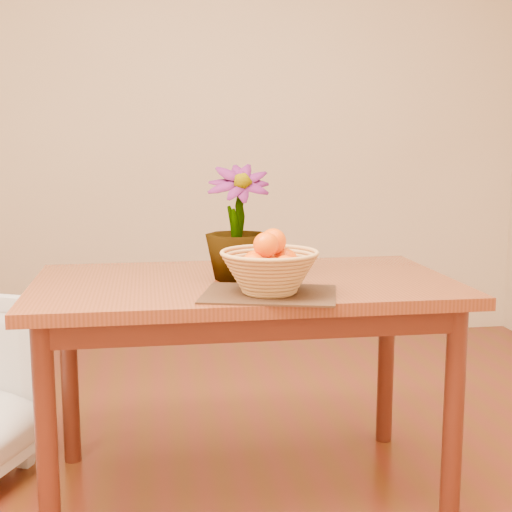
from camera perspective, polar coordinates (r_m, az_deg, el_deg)
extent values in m
cube|color=beige|center=(4.29, -4.61, 11.01)|extent=(4.00, 0.02, 2.70)
cube|color=maroon|center=(2.40, -0.97, -2.35)|extent=(1.40, 0.80, 0.04)
cube|color=#461A10|center=(2.41, -0.96, -3.75)|extent=(1.28, 0.68, 0.08)
cylinder|color=#461A10|center=(2.20, -16.42, -14.03)|extent=(0.06, 0.06, 0.71)
cylinder|color=#461A10|center=(2.38, 15.52, -12.24)|extent=(0.06, 0.06, 0.71)
cylinder|color=#461A10|center=(2.80, -14.71, -8.91)|extent=(0.06, 0.06, 0.71)
cylinder|color=#461A10|center=(2.94, 10.36, -7.89)|extent=(0.06, 0.06, 0.71)
cube|color=#3B2215|center=(2.15, 1.08, -3.07)|extent=(0.46, 0.39, 0.01)
cylinder|color=tan|center=(2.15, 1.08, -2.88)|extent=(0.15, 0.15, 0.01)
sphere|color=#F55703|center=(2.14, 1.09, -0.80)|extent=(0.07, 0.07, 0.07)
sphere|color=#F55703|center=(2.18, 2.33, -0.42)|extent=(0.08, 0.08, 0.08)
sphere|color=#F55703|center=(2.18, -0.09, -0.49)|extent=(0.07, 0.07, 0.07)
sphere|color=#F55703|center=(2.09, -0.21, -0.82)|extent=(0.08, 0.08, 0.08)
sphere|color=#F55703|center=(2.09, 2.32, -0.93)|extent=(0.07, 0.07, 0.07)
sphere|color=#F55703|center=(2.15, 1.39, 1.17)|extent=(0.08, 0.08, 0.08)
sphere|color=#F55703|center=(2.10, 0.79, 0.91)|extent=(0.08, 0.08, 0.08)
imported|color=#174F16|center=(2.37, -1.49, 2.67)|extent=(0.23, 0.23, 0.38)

